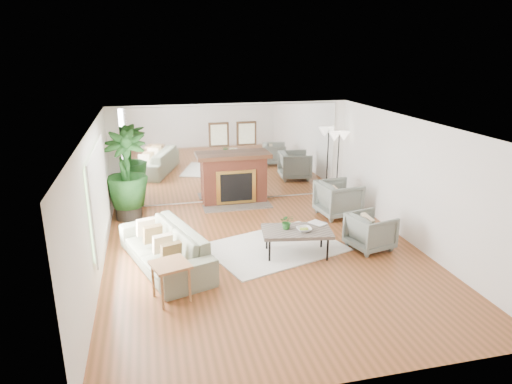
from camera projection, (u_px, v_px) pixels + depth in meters
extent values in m
plane|color=brown|center=(267.00, 257.00, 8.65)|extent=(7.00, 7.00, 0.00)
cube|color=white|center=(95.00, 207.00, 7.61)|extent=(0.02, 7.00, 2.50)
cube|color=white|center=(415.00, 184.00, 8.93)|extent=(0.02, 7.00, 2.50)
cube|color=white|center=(233.00, 153.00, 11.50)|extent=(6.00, 0.02, 2.50)
cube|color=silver|center=(233.00, 153.00, 11.49)|extent=(5.40, 0.04, 2.40)
cube|color=#B2E09E|center=(98.00, 194.00, 7.96)|extent=(0.04, 2.40, 1.50)
cube|color=brown|center=(235.00, 180.00, 11.51)|extent=(1.60, 0.40, 1.20)
cube|color=gold|center=(236.00, 187.00, 11.35)|extent=(1.00, 0.04, 0.85)
cube|color=black|center=(236.00, 187.00, 11.33)|extent=(0.80, 0.04, 0.70)
cube|color=#645A4F|center=(238.00, 207.00, 11.36)|extent=(1.70, 0.55, 0.03)
cube|color=#482517|center=(234.00, 156.00, 11.30)|extent=(1.85, 0.46, 0.10)
cube|color=#322113|center=(219.00, 135.00, 11.22)|extent=(0.50, 0.04, 0.60)
cube|color=#322113|center=(247.00, 134.00, 11.38)|extent=(0.50, 0.04, 0.60)
cube|color=white|center=(275.00, 247.00, 9.05)|extent=(2.93, 2.47, 0.03)
cube|color=#645A4F|center=(297.00, 231.00, 8.60)|extent=(1.41, 0.96, 0.07)
cylinder|color=black|center=(270.00, 251.00, 8.38)|extent=(0.04, 0.04, 0.46)
cylinder|color=black|center=(328.00, 249.00, 8.46)|extent=(0.04, 0.04, 0.46)
cylinder|color=black|center=(267.00, 239.00, 8.90)|extent=(0.04, 0.04, 0.46)
cylinder|color=black|center=(321.00, 238.00, 8.97)|extent=(0.04, 0.04, 0.46)
imported|color=slate|center=(165.00, 248.00, 8.21)|extent=(1.67, 2.62, 0.71)
imported|color=gray|center=(339.00, 199.00, 10.68)|extent=(1.00, 0.98, 0.83)
imported|color=gray|center=(371.00, 231.00, 8.94)|extent=(0.94, 0.93, 0.72)
cube|color=#9B613E|center=(170.00, 265.00, 7.03)|extent=(0.68, 0.68, 0.04)
cylinder|color=#9B613E|center=(162.00, 292.00, 6.84)|extent=(0.04, 0.04, 0.59)
cylinder|color=#9B613E|center=(190.00, 285.00, 7.05)|extent=(0.04, 0.04, 0.59)
cylinder|color=#9B613E|center=(153.00, 280.00, 7.19)|extent=(0.04, 0.04, 0.59)
cylinder|color=#9B613E|center=(179.00, 273.00, 7.41)|extent=(0.04, 0.04, 0.59)
cylinder|color=black|center=(129.00, 209.00, 10.58)|extent=(0.59, 0.59, 0.42)
imported|color=#296425|center=(125.00, 170.00, 10.29)|extent=(1.00, 1.00, 1.74)
cylinder|color=black|center=(336.00, 196.00, 12.11)|extent=(0.30, 0.30, 0.04)
cylinder|color=black|center=(338.00, 166.00, 11.86)|extent=(0.03, 0.03, 1.69)
cone|color=#F5E6D0|center=(335.00, 137.00, 11.59)|extent=(0.32, 0.32, 0.23)
cone|color=#F5E6D0|center=(344.00, 136.00, 11.65)|extent=(0.32, 0.32, 0.23)
imported|color=#296425|center=(287.00, 222.00, 8.59)|extent=(0.30, 0.28, 0.29)
imported|color=#9B613E|center=(304.00, 229.00, 8.51)|extent=(0.29, 0.29, 0.07)
imported|color=#9B613E|center=(314.00, 225.00, 8.80)|extent=(0.36, 0.39, 0.02)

